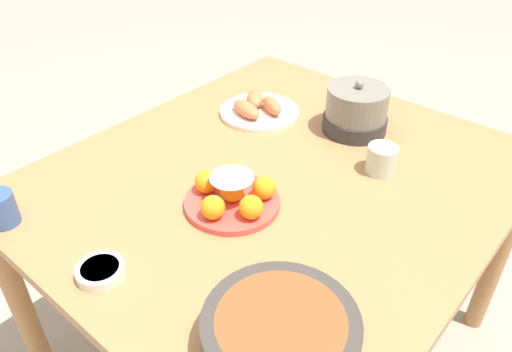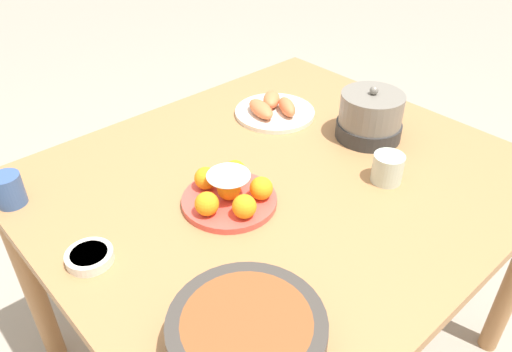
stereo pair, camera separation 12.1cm
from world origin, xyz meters
The scene contains 9 objects.
ground_plane centered at (0.00, 0.00, 0.00)m, with size 12.00×12.00×0.00m, color #9E9384.
dining_table centered at (0.00, 0.00, 0.63)m, with size 1.20×1.06×0.72m.
cake_plate centered at (0.17, 0.00, 0.75)m, with size 0.23×0.23×0.09m.
serving_bowl centered at (0.40, 0.33, 0.76)m, with size 0.27×0.27×0.08m.
sauce_bowl centered at (0.50, -0.05, 0.73)m, with size 0.10×0.10×0.02m.
seafood_platter centered at (-0.21, -0.25, 0.74)m, with size 0.25×0.25×0.06m.
cup_near centered at (0.55, -0.35, 0.76)m, with size 0.07×0.07×0.08m.
cup_far centered at (-0.18, 0.19, 0.76)m, with size 0.08×0.08×0.07m.
warming_pot centered at (-0.32, 0.03, 0.79)m, with size 0.19×0.19×0.16m.
Camera 1 is at (0.83, 0.65, 1.46)m, focal length 35.00 mm.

